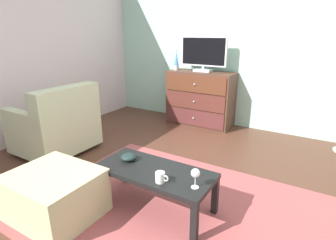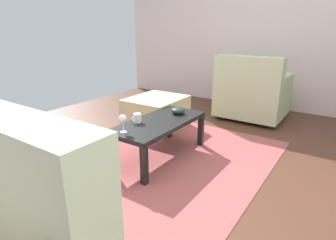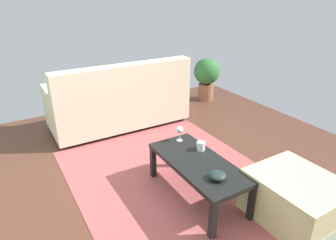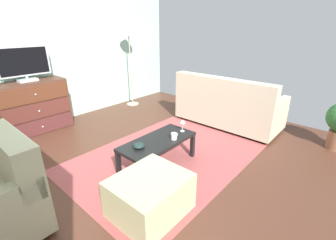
{
  "view_description": "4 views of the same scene",
  "coord_description": "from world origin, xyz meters",
  "px_view_note": "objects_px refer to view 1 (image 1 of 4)",
  "views": [
    {
      "loc": [
        1.14,
        -1.93,
        1.49
      ],
      "look_at": [
        -0.07,
        0.07,
        0.72
      ],
      "focal_mm": 28.42,
      "sensor_mm": 36.0,
      "label": 1
    },
    {
      "loc": [
        2.02,
        1.23,
        1.22
      ],
      "look_at": [
        0.21,
        0.0,
        0.49
      ],
      "focal_mm": 29.7,
      "sensor_mm": 36.0,
      "label": 2
    },
    {
      "loc": [
        -1.84,
        1.14,
        1.79
      ],
      "look_at": [
        0.18,
        -0.05,
        0.75
      ],
      "focal_mm": 31.98,
      "sensor_mm": 36.0,
      "label": 3
    },
    {
      "loc": [
        -1.91,
        -2.1,
        1.71
      ],
      "look_at": [
        0.23,
        -0.22,
        0.57
      ],
      "focal_mm": 24.79,
      "sensor_mm": 36.0,
      "label": 4
    }
  ],
  "objects_px": {
    "armchair": "(57,126)",
    "ottoman": "(55,194)",
    "tv": "(204,53)",
    "wine_glass": "(195,174)",
    "coffee_table": "(154,175)",
    "bowl_decorative": "(129,157)",
    "lava_lamp": "(176,61)",
    "dresser": "(200,99)",
    "mug": "(160,177)"
  },
  "relations": [
    {
      "from": "dresser",
      "to": "armchair",
      "type": "height_order",
      "value": "dresser"
    },
    {
      "from": "dresser",
      "to": "armchair",
      "type": "xyz_separation_m",
      "value": [
        -1.1,
        -1.96,
        -0.09
      ]
    },
    {
      "from": "dresser",
      "to": "wine_glass",
      "type": "bearing_deg",
      "value": -66.31
    },
    {
      "from": "lava_lamp",
      "to": "dresser",
      "type": "bearing_deg",
      "value": 5.63
    },
    {
      "from": "mug",
      "to": "armchair",
      "type": "bearing_deg",
      "value": 165.75
    },
    {
      "from": "lava_lamp",
      "to": "coffee_table",
      "type": "xyz_separation_m",
      "value": [
        1.06,
        -2.26,
        -0.71
      ]
    },
    {
      "from": "lava_lamp",
      "to": "wine_glass",
      "type": "height_order",
      "value": "lava_lamp"
    },
    {
      "from": "lava_lamp",
      "to": "ottoman",
      "type": "relative_size",
      "value": 0.47
    },
    {
      "from": "mug",
      "to": "coffee_table",
      "type": "bearing_deg",
      "value": 137.61
    },
    {
      "from": "tv",
      "to": "coffee_table",
      "type": "height_order",
      "value": "tv"
    },
    {
      "from": "wine_glass",
      "to": "bowl_decorative",
      "type": "height_order",
      "value": "wine_glass"
    },
    {
      "from": "lava_lamp",
      "to": "ottoman",
      "type": "height_order",
      "value": "lava_lamp"
    },
    {
      "from": "dresser",
      "to": "mug",
      "type": "height_order",
      "value": "dresser"
    },
    {
      "from": "armchair",
      "to": "ottoman",
      "type": "xyz_separation_m",
      "value": [
        1.07,
        -0.85,
        -0.16
      ]
    },
    {
      "from": "dresser",
      "to": "bowl_decorative",
      "type": "distance_m",
      "value": 2.3
    },
    {
      "from": "tv",
      "to": "wine_glass",
      "type": "relative_size",
      "value": 4.89
    },
    {
      "from": "tv",
      "to": "coffee_table",
      "type": "xyz_separation_m",
      "value": [
        0.61,
        -2.32,
        -0.85
      ]
    },
    {
      "from": "wine_glass",
      "to": "tv",
      "type": "bearing_deg",
      "value": 113.14
    },
    {
      "from": "coffee_table",
      "to": "bowl_decorative",
      "type": "height_order",
      "value": "bowl_decorative"
    },
    {
      "from": "coffee_table",
      "to": "armchair",
      "type": "bearing_deg",
      "value": 168.95
    },
    {
      "from": "lava_lamp",
      "to": "tv",
      "type": "bearing_deg",
      "value": 8.37
    },
    {
      "from": "wine_glass",
      "to": "ottoman",
      "type": "height_order",
      "value": "wine_glass"
    },
    {
      "from": "dresser",
      "to": "wine_glass",
      "type": "relative_size",
      "value": 6.88
    },
    {
      "from": "dresser",
      "to": "mug",
      "type": "bearing_deg",
      "value": -72.37
    },
    {
      "from": "armchair",
      "to": "wine_glass",
      "type": "bearing_deg",
      "value": -10.74
    },
    {
      "from": "wine_glass",
      "to": "mug",
      "type": "bearing_deg",
      "value": -165.0
    },
    {
      "from": "tv",
      "to": "coffee_table",
      "type": "distance_m",
      "value": 2.55
    },
    {
      "from": "coffee_table",
      "to": "bowl_decorative",
      "type": "relative_size",
      "value": 7.32
    },
    {
      "from": "dresser",
      "to": "ottoman",
      "type": "bearing_deg",
      "value": -90.68
    },
    {
      "from": "lava_lamp",
      "to": "wine_glass",
      "type": "relative_size",
      "value": 2.1
    },
    {
      "from": "tv",
      "to": "bowl_decorative",
      "type": "distance_m",
      "value": 2.44
    },
    {
      "from": "mug",
      "to": "armchair",
      "type": "relative_size",
      "value": 0.13
    },
    {
      "from": "wine_glass",
      "to": "bowl_decorative",
      "type": "bearing_deg",
      "value": 172.34
    },
    {
      "from": "dresser",
      "to": "lava_lamp",
      "type": "distance_m",
      "value": 0.74
    },
    {
      "from": "dresser",
      "to": "ottoman",
      "type": "height_order",
      "value": "dresser"
    },
    {
      "from": "lava_lamp",
      "to": "wine_glass",
      "type": "distance_m",
      "value": 2.81
    },
    {
      "from": "coffee_table",
      "to": "mug",
      "type": "xyz_separation_m",
      "value": [
        0.15,
        -0.14,
        0.09
      ]
    },
    {
      "from": "coffee_table",
      "to": "mug",
      "type": "bearing_deg",
      "value": -42.39
    },
    {
      "from": "coffee_table",
      "to": "wine_glass",
      "type": "bearing_deg",
      "value": -9.45
    },
    {
      "from": "tv",
      "to": "wine_glass",
      "type": "bearing_deg",
      "value": -66.86
    },
    {
      "from": "wine_glass",
      "to": "coffee_table",
      "type": "bearing_deg",
      "value": 170.55
    },
    {
      "from": "wine_glass",
      "to": "armchair",
      "type": "xyz_separation_m",
      "value": [
        -2.14,
        0.41,
        -0.13
      ]
    },
    {
      "from": "ottoman",
      "to": "dresser",
      "type": "bearing_deg",
      "value": 89.32
    },
    {
      "from": "coffee_table",
      "to": "armchair",
      "type": "relative_size",
      "value": 1.17
    },
    {
      "from": "ottoman",
      "to": "armchair",
      "type": "bearing_deg",
      "value": 141.36
    },
    {
      "from": "coffee_table",
      "to": "wine_glass",
      "type": "distance_m",
      "value": 0.45
    },
    {
      "from": "wine_glass",
      "to": "armchair",
      "type": "relative_size",
      "value": 0.18
    },
    {
      "from": "mug",
      "to": "lava_lamp",
      "type": "bearing_deg",
      "value": 116.89
    },
    {
      "from": "armchair",
      "to": "lava_lamp",
      "type": "bearing_deg",
      "value": 70.99
    },
    {
      "from": "bowl_decorative",
      "to": "armchair",
      "type": "distance_m",
      "value": 1.46
    }
  ]
}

